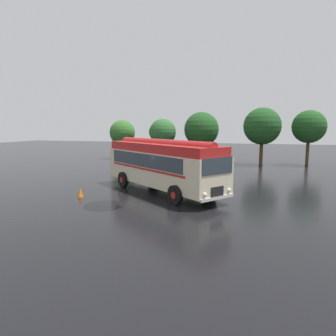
% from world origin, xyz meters
% --- Properties ---
extents(ground_plane, '(120.00, 120.00, 0.00)m').
position_xyz_m(ground_plane, '(0.00, 0.00, 0.00)').
color(ground_plane, black).
extents(vintage_bus, '(9.51, 8.05, 3.49)m').
position_xyz_m(vintage_bus, '(-0.96, 0.48, 1.89)').
color(vintage_bus, beige).
rests_on(vintage_bus, ground).
extents(car_near_left, '(2.29, 4.36, 1.66)m').
position_xyz_m(car_near_left, '(-1.24, 11.97, 0.85)').
color(car_near_left, black).
rests_on(car_near_left, ground).
extents(car_mid_left, '(2.14, 4.29, 1.66)m').
position_xyz_m(car_mid_left, '(1.83, 11.95, 0.85)').
color(car_mid_left, '#144C28').
rests_on(car_mid_left, ground).
extents(tree_far_left, '(3.37, 3.36, 5.15)m').
position_xyz_m(tree_far_left, '(-12.00, 18.73, 3.47)').
color(tree_far_left, '#4C3823').
rests_on(tree_far_left, ground).
extents(tree_left_of_centre, '(3.35, 3.29, 5.25)m').
position_xyz_m(tree_left_of_centre, '(-6.29, 17.60, 3.60)').
color(tree_left_of_centre, '#4C3823').
rests_on(tree_left_of_centre, ground).
extents(tree_centre, '(4.21, 4.21, 6.04)m').
position_xyz_m(tree_centre, '(-1.58, 18.40, 4.00)').
color(tree_centre, '#4C3823').
rests_on(tree_centre, ground).
extents(tree_right_of_centre, '(4.09, 4.09, 6.37)m').
position_xyz_m(tree_right_of_centre, '(5.64, 16.86, 4.39)').
color(tree_right_of_centre, '#4C3823').
rests_on(tree_right_of_centre, ground).
extents(tree_far_right, '(3.59, 3.59, 6.07)m').
position_xyz_m(tree_far_right, '(10.51, 17.84, 4.21)').
color(tree_far_right, '#4C3823').
rests_on(tree_far_right, ground).
extents(traffic_cone, '(0.36, 0.36, 0.55)m').
position_xyz_m(traffic_cone, '(-5.38, -2.22, 0.28)').
color(traffic_cone, orange).
rests_on(traffic_cone, ground).
extents(puddle_patch, '(2.29, 2.29, 0.01)m').
position_xyz_m(puddle_patch, '(-2.99, -3.64, 0.00)').
color(puddle_patch, black).
rests_on(puddle_patch, ground).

